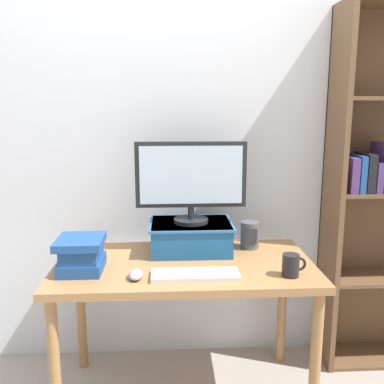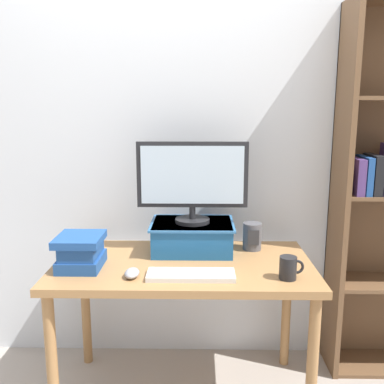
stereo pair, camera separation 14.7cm
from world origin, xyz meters
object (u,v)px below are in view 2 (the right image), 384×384
(desk_speaker, at_px, (252,236))
(computer_mouse, at_px, (132,273))
(book_stack, at_px, (81,251))
(riser_box, at_px, (192,235))
(keyboard, at_px, (191,275))
(desk, at_px, (184,279))
(computer_monitor, at_px, (192,179))
(coffee_mug, at_px, (289,268))

(desk_speaker, bearing_deg, computer_mouse, -146.19)
(computer_mouse, distance_m, book_stack, 0.28)
(riser_box, distance_m, keyboard, 0.37)
(keyboard, relative_size, computer_mouse, 3.71)
(computer_mouse, xyz_separation_m, book_stack, (-0.25, 0.11, 0.06))
(riser_box, height_order, desk_speaker, riser_box)
(desk, distance_m, keyboard, 0.22)
(desk, xyz_separation_m, desk_speaker, (0.35, 0.19, 0.16))
(keyboard, xyz_separation_m, desk_speaker, (0.31, 0.38, 0.06))
(riser_box, xyz_separation_m, computer_monitor, (-0.00, -0.00, 0.30))
(book_stack, bearing_deg, desk_speaker, 18.35)
(desk, xyz_separation_m, book_stack, (-0.47, -0.08, 0.16))
(riser_box, xyz_separation_m, computer_mouse, (-0.26, -0.36, -0.06))
(keyboard, bearing_deg, computer_mouse, 179.86)
(desk, distance_m, desk_speaker, 0.43)
(keyboard, xyz_separation_m, computer_mouse, (-0.26, 0.00, 0.01))
(keyboard, bearing_deg, computer_monitor, 89.99)
(computer_mouse, bearing_deg, desk, 40.71)
(riser_box, distance_m, computer_mouse, 0.45)
(book_stack, bearing_deg, computer_mouse, -23.48)
(keyboard, height_order, computer_mouse, computer_mouse)
(riser_box, xyz_separation_m, keyboard, (-0.00, -0.36, -0.07))
(riser_box, height_order, book_stack, book_stack)
(desk, xyz_separation_m, coffee_mug, (0.46, -0.20, 0.14))
(coffee_mug, xyz_separation_m, desk_speaker, (-0.11, 0.39, 0.02))
(desk, height_order, riser_box, riser_box)
(computer_monitor, height_order, coffee_mug, computer_monitor)
(riser_box, xyz_separation_m, book_stack, (-0.51, -0.25, -0.00))
(computer_mouse, bearing_deg, desk_speaker, 33.81)
(keyboard, height_order, coffee_mug, coffee_mug)
(keyboard, height_order, desk_speaker, desk_speaker)
(computer_monitor, bearing_deg, keyboard, -90.01)
(computer_mouse, xyz_separation_m, coffee_mug, (0.68, -0.01, 0.03))
(computer_monitor, relative_size, book_stack, 2.41)
(book_stack, distance_m, coffee_mug, 0.94)
(computer_mouse, bearing_deg, keyboard, -0.14)
(desk, distance_m, computer_mouse, 0.31)
(computer_mouse, distance_m, coffee_mug, 0.68)
(computer_monitor, bearing_deg, book_stack, -154.31)
(computer_monitor, height_order, desk_speaker, computer_monitor)
(keyboard, bearing_deg, coffee_mug, -1.16)
(computer_monitor, distance_m, coffee_mug, 0.65)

